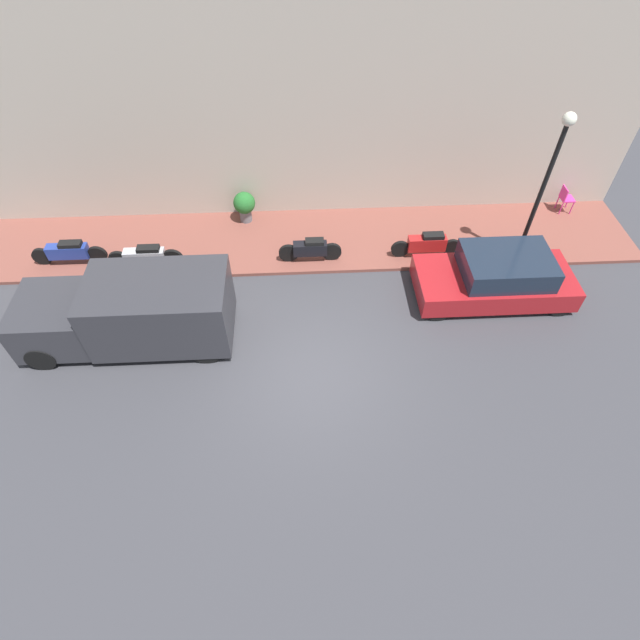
# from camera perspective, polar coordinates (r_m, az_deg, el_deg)

# --- Properties ---
(ground_plane) EXTENTS (60.00, 60.00, 0.00)m
(ground_plane) POSITION_cam_1_polar(r_m,az_deg,el_deg) (11.92, -0.94, -6.44)
(ground_plane) COLOR #38383D
(sidewalk) EXTENTS (2.95, 19.78, 0.10)m
(sidewalk) POSITION_cam_1_polar(r_m,az_deg,el_deg) (15.36, -1.71, 9.12)
(sidewalk) COLOR brown
(sidewalk) RESTS_ON ground_plane
(building_facade) EXTENTS (0.30, 19.78, 6.68)m
(building_facade) POSITION_cam_1_polar(r_m,az_deg,el_deg) (14.99, -2.23, 22.92)
(building_facade) COLOR #B2A899
(building_facade) RESTS_ON ground_plane
(parked_car) EXTENTS (1.84, 4.11, 1.36)m
(parked_car) POSITION_cam_1_polar(r_m,az_deg,el_deg) (14.05, 19.58, 4.61)
(parked_car) COLOR maroon
(parked_car) RESTS_ON ground_plane
(delivery_van) EXTENTS (1.92, 5.07, 1.83)m
(delivery_van) POSITION_cam_1_polar(r_m,az_deg,el_deg) (12.81, -21.00, 0.88)
(delivery_van) COLOR #2D2D33
(delivery_van) RESTS_ON ground_plane
(scooter_silver) EXTENTS (0.30, 2.09, 0.74)m
(scooter_silver) POSITION_cam_1_polar(r_m,az_deg,el_deg) (14.89, -19.33, 6.89)
(scooter_silver) COLOR #B7B7BF
(scooter_silver) RESTS_ON sidewalk
(motorcycle_black) EXTENTS (0.30, 1.80, 0.73)m
(motorcycle_black) POSITION_cam_1_polar(r_m,az_deg,el_deg) (14.33, -1.09, 8.09)
(motorcycle_black) COLOR black
(motorcycle_black) RESTS_ON sidewalk
(motorcycle_red) EXTENTS (0.30, 2.02, 0.76)m
(motorcycle_red) POSITION_cam_1_polar(r_m,az_deg,el_deg) (14.80, 12.14, 8.49)
(motorcycle_red) COLOR #B21E1E
(motorcycle_red) RESTS_ON sidewalk
(motorcycle_blue) EXTENTS (0.30, 2.09, 0.74)m
(motorcycle_blue) POSITION_cam_1_polar(r_m,az_deg,el_deg) (15.91, -26.80, 6.97)
(motorcycle_blue) COLOR navy
(motorcycle_blue) RESTS_ON sidewalk
(streetlamp) EXTENTS (0.33, 0.33, 4.32)m
(streetlamp) POSITION_cam_1_polar(r_m,az_deg,el_deg) (14.23, 24.78, 15.33)
(streetlamp) COLOR black
(streetlamp) RESTS_ON sidewalk
(potted_plant) EXTENTS (0.67, 0.67, 0.98)m
(potted_plant) POSITION_cam_1_polar(r_m,az_deg,el_deg) (15.89, -8.63, 12.90)
(potted_plant) COLOR slate
(potted_plant) RESTS_ON sidewalk
(cafe_chair) EXTENTS (0.40, 0.40, 0.85)m
(cafe_chair) POSITION_cam_1_polar(r_m,az_deg,el_deg) (17.93, 26.25, 12.45)
(cafe_chair) COLOR #D8338C
(cafe_chair) RESTS_ON sidewalk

